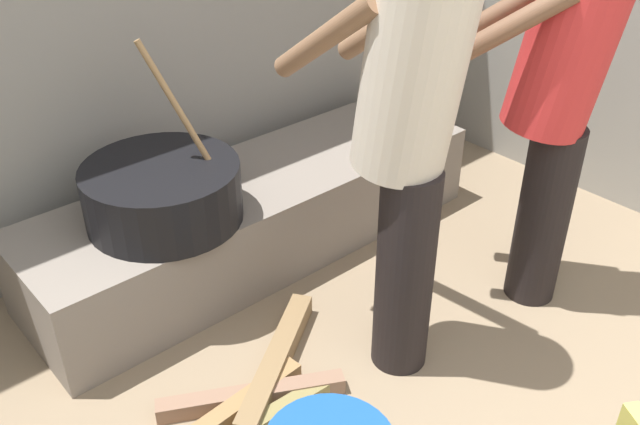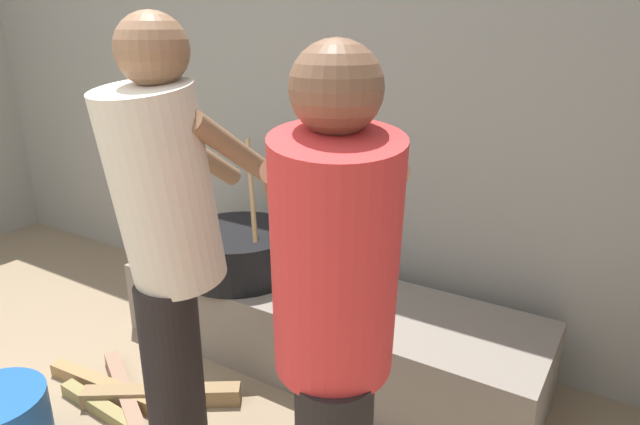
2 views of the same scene
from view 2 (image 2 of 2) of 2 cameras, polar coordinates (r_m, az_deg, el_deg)
block_enclosure_rear at (r=3.19m, az=-6.16°, el=11.12°), size 5.05×0.20×2.28m
hearth_ledge at (r=2.70m, az=0.17°, el=-11.77°), size 2.07×0.60×0.38m
cooking_pot_main at (r=2.78m, az=-8.54°, el=-4.04°), size 0.59×0.59×0.68m
cook_in_cream_shirt at (r=1.80m, az=-15.55°, el=-2.79°), size 0.36×0.68×1.61m
cook_in_red_shirt at (r=1.36m, az=1.50°, el=-11.45°), size 0.62×0.72×1.55m
firewood_pile at (r=2.66m, az=-19.21°, el=-17.55°), size 0.90×0.47×0.08m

